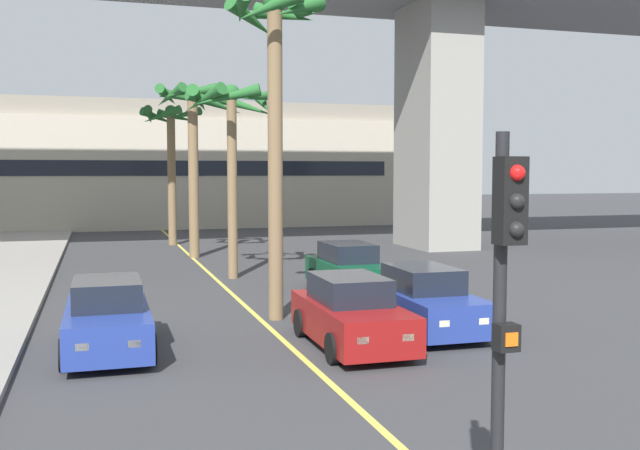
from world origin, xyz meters
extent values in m
cube|color=#DBCC4C|center=(0.00, 24.00, 0.00)|extent=(0.14, 56.00, 0.01)
cube|color=gray|center=(12.48, 34.63, 6.09)|extent=(2.80, 4.40, 12.18)
cube|color=#BCB29E|center=(0.00, 53.52, 3.71)|extent=(34.88, 8.00, 7.42)
cube|color=gray|center=(0.00, 53.52, 8.02)|extent=(34.18, 7.20, 1.20)
cube|color=black|center=(0.00, 49.50, 4.08)|extent=(31.39, 0.04, 1.00)
cube|color=navy|center=(3.50, 16.80, 0.58)|extent=(1.78, 4.13, 0.80)
cube|color=black|center=(3.50, 16.95, 1.26)|extent=(1.43, 2.08, 0.60)
cube|color=#F2EDCC|center=(3.93, 14.78, 0.63)|extent=(0.24, 0.08, 0.14)
cube|color=#F2EDCC|center=(3.00, 14.79, 0.63)|extent=(0.24, 0.08, 0.14)
cylinder|color=black|center=(4.29, 15.51, 0.32)|extent=(0.23, 0.64, 0.64)
cylinder|color=black|center=(2.67, 15.54, 0.32)|extent=(0.23, 0.64, 0.64)
cylinder|color=black|center=(4.33, 18.05, 0.32)|extent=(0.23, 0.64, 0.64)
cylinder|color=black|center=(2.72, 18.08, 0.32)|extent=(0.23, 0.64, 0.64)
cube|color=navy|center=(-3.84, 16.88, 0.58)|extent=(1.72, 4.11, 0.80)
cube|color=black|center=(-3.84, 17.03, 1.26)|extent=(1.40, 2.06, 0.60)
cube|color=#F2EDCC|center=(-3.39, 14.86, 0.63)|extent=(0.24, 0.08, 0.14)
cube|color=#F2EDCC|center=(-4.32, 14.87, 0.63)|extent=(0.24, 0.08, 0.14)
cylinder|color=black|center=(-3.04, 15.60, 0.32)|extent=(0.22, 0.64, 0.64)
cylinder|color=black|center=(-4.66, 15.61, 0.32)|extent=(0.22, 0.64, 0.64)
cylinder|color=black|center=(-3.03, 18.14, 0.32)|extent=(0.22, 0.64, 0.64)
cylinder|color=black|center=(-4.65, 18.15, 0.32)|extent=(0.22, 0.64, 0.64)
cube|color=maroon|center=(1.29, 15.85, 0.58)|extent=(1.74, 4.12, 0.80)
cube|color=black|center=(1.29, 16.00, 1.26)|extent=(1.42, 2.06, 0.60)
cube|color=#F2EDCC|center=(1.74, 13.84, 0.63)|extent=(0.24, 0.08, 0.14)
cube|color=#F2EDCC|center=(0.80, 13.85, 0.63)|extent=(0.24, 0.08, 0.14)
cylinder|color=black|center=(2.09, 14.58, 0.32)|extent=(0.23, 0.64, 0.64)
cylinder|color=black|center=(0.47, 14.59, 0.32)|extent=(0.23, 0.64, 0.64)
cylinder|color=black|center=(2.11, 17.12, 0.32)|extent=(0.23, 0.64, 0.64)
cylinder|color=black|center=(0.50, 17.13, 0.32)|extent=(0.23, 0.64, 0.64)
cube|color=#0C4728|center=(3.67, 22.79, 0.58)|extent=(1.76, 4.13, 0.80)
cube|color=black|center=(3.67, 22.94, 1.26)|extent=(1.42, 2.07, 0.60)
cube|color=#F2EDCC|center=(4.17, 20.79, 0.63)|extent=(0.24, 0.08, 0.14)
cube|color=#F2EDCC|center=(3.23, 20.77, 0.63)|extent=(0.24, 0.08, 0.14)
cylinder|color=black|center=(4.49, 21.53, 0.32)|extent=(0.23, 0.64, 0.64)
cylinder|color=black|center=(2.88, 21.51, 0.32)|extent=(0.23, 0.64, 0.64)
cylinder|color=black|center=(4.46, 24.07, 0.32)|extent=(0.23, 0.64, 0.64)
cylinder|color=black|center=(2.84, 24.05, 0.32)|extent=(0.23, 0.64, 0.64)
cylinder|color=black|center=(-0.58, 6.64, 2.10)|extent=(0.12, 0.12, 4.20)
cube|color=black|center=(-0.58, 6.50, 3.60)|extent=(0.24, 0.20, 0.76)
sphere|color=red|center=(-0.58, 6.40, 3.84)|extent=(0.14, 0.14, 0.14)
sphere|color=black|center=(-0.58, 6.40, 3.60)|extent=(0.14, 0.14, 0.14)
sphere|color=black|center=(-0.58, 6.40, 3.36)|extent=(0.14, 0.14, 0.14)
cube|color=black|center=(-0.58, 6.52, 2.40)|extent=(0.20, 0.16, 0.24)
cube|color=orange|center=(-0.58, 6.44, 2.40)|extent=(0.12, 0.03, 0.12)
cylinder|color=brown|center=(-0.28, 39.60, 3.42)|extent=(0.43, 0.43, 6.85)
sphere|color=#236028|center=(-0.28, 39.60, 7.00)|extent=(0.60, 0.60, 0.60)
cone|color=#236028|center=(0.80, 39.57, 6.80)|extent=(0.49, 2.21, 0.82)
cone|color=#236028|center=(0.16, 40.58, 6.75)|extent=(2.18, 1.30, 0.92)
cone|color=#236028|center=(-0.82, 40.53, 6.69)|extent=(2.12, 1.48, 1.01)
cone|color=#236028|center=(-1.34, 39.75, 6.71)|extent=(0.74, 2.23, 0.99)
cone|color=#236028|center=(-0.83, 38.67, 6.67)|extent=(2.10, 1.50, 1.05)
cone|color=#236028|center=(0.26, 38.67, 6.74)|extent=(2.12, 1.48, 0.93)
cylinder|color=brown|center=(0.63, 26.82, 3.24)|extent=(0.35, 0.35, 6.49)
sphere|color=#236028|center=(0.63, 26.82, 6.64)|extent=(0.60, 0.60, 0.60)
cone|color=#236028|center=(1.78, 26.71, 6.27)|extent=(0.65, 2.37, 1.11)
cone|color=#236028|center=(1.33, 27.74, 6.26)|extent=(2.13, 1.77, 1.13)
cone|color=#236028|center=(0.22, 27.90, 6.33)|extent=(2.36, 1.25, 1.02)
cone|color=#236028|center=(-0.47, 27.19, 6.37)|extent=(1.17, 2.37, 0.94)
cone|color=#236028|center=(-0.42, 26.34, 6.33)|extent=(1.38, 2.32, 1.03)
cone|color=#236028|center=(0.28, 25.71, 6.38)|extent=(2.38, 1.14, 0.94)
cone|color=#236028|center=(1.47, 26.02, 6.45)|extent=(1.94, 2.02, 0.80)
cylinder|color=brown|center=(0.40, 19.26, 4.00)|extent=(0.38, 0.38, 8.01)
sphere|color=#236028|center=(0.40, 19.26, 8.16)|extent=(0.60, 0.60, 0.60)
cone|color=#236028|center=(1.22, 19.30, 7.95)|extent=(0.54, 1.72, 0.82)
cone|color=#236028|center=(0.84, 19.95, 7.98)|extent=(1.67, 1.27, 0.78)
cone|color=#236028|center=(-0.03, 19.95, 7.81)|extent=(1.66, 1.27, 1.05)
cone|color=#236028|center=(-0.41, 19.34, 7.96)|extent=(0.60, 1.73, 0.81)
cone|color=#236028|center=(0.10, 18.49, 7.84)|extent=(1.73, 1.04, 1.00)
cone|color=#236028|center=(0.87, 18.58, 7.87)|extent=(1.65, 1.32, 0.96)
cylinder|color=brown|center=(0.10, 33.62, 3.64)|extent=(0.45, 0.45, 7.27)
sphere|color=#236028|center=(0.10, 33.62, 7.42)|extent=(0.60, 0.60, 0.60)
cone|color=#236028|center=(1.22, 33.74, 7.05)|extent=(0.69, 2.31, 1.12)
cone|color=#236028|center=(0.82, 34.49, 7.23)|extent=(2.05, 1.79, 0.81)
cone|color=#236028|center=(-0.10, 34.72, 7.20)|extent=(2.33, 0.85, 0.86)
cone|color=#236028|center=(-0.93, 34.06, 7.18)|extent=(1.30, 2.28, 0.91)
cone|color=#236028|center=(-0.92, 33.15, 7.09)|extent=(1.34, 2.26, 1.06)
cone|color=#236028|center=(-0.13, 32.52, 7.23)|extent=(2.33, 0.91, 0.81)
cone|color=#236028|center=(0.85, 32.78, 7.23)|extent=(2.00, 1.85, 0.82)
camera|label=1|loc=(-3.98, 1.01, 3.85)|focal=40.75mm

